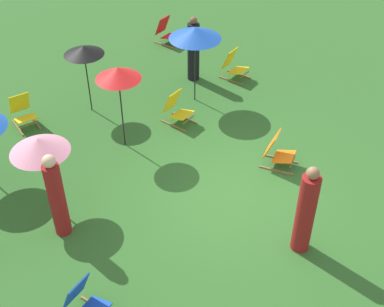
# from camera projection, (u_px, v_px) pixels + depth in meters

# --- Properties ---
(ground_plane) EXTENTS (40.00, 40.00, 0.00)m
(ground_plane) POSITION_uv_depth(u_px,v_px,m) (237.00, 195.00, 10.67)
(ground_plane) COLOR #2D6026
(deckchair_0) EXTENTS (0.50, 0.78, 0.83)m
(deckchair_0) POSITION_uv_depth(u_px,v_px,m) (177.00, 109.00, 12.53)
(deckchair_0) COLOR olive
(deckchair_0) RESTS_ON ground
(deckchair_3) EXTENTS (0.57, 0.82, 0.83)m
(deckchair_3) POSITION_uv_depth(u_px,v_px,m) (85.00, 302.00, 8.18)
(deckchair_3) COLOR olive
(deckchair_3) RESTS_ON ground
(deckchair_4) EXTENTS (0.53, 0.79, 0.83)m
(deckchair_4) POSITION_uv_depth(u_px,v_px,m) (234.00, 66.00, 14.23)
(deckchair_4) COLOR olive
(deckchair_4) RESTS_ON ground
(deckchair_6) EXTENTS (0.67, 0.86, 0.83)m
(deckchair_6) POSITION_uv_depth(u_px,v_px,m) (23.00, 112.00, 12.43)
(deckchair_6) COLOR olive
(deckchair_6) RESTS_ON ground
(deckchair_7) EXTENTS (0.68, 0.87, 0.83)m
(deckchair_7) POSITION_uv_depth(u_px,v_px,m) (278.00, 151.00, 11.22)
(deckchair_7) COLOR olive
(deckchair_7) RESTS_ON ground
(deckchair_8) EXTENTS (0.52, 0.79, 0.83)m
(deckchair_8) POSITION_uv_depth(u_px,v_px,m) (167.00, 32.00, 15.93)
(deckchair_8) COLOR olive
(deckchair_8) RESTS_ON ground
(umbrella_0) EXTENTS (1.12, 1.12, 1.70)m
(umbrella_0) POSITION_uv_depth(u_px,v_px,m) (39.00, 145.00, 9.48)
(umbrella_0) COLOR black
(umbrella_0) RESTS_ON ground
(umbrella_1) EXTENTS (0.98, 0.98, 2.03)m
(umbrella_1) POSITION_uv_depth(u_px,v_px,m) (118.00, 73.00, 10.86)
(umbrella_1) COLOR black
(umbrella_1) RESTS_ON ground
(umbrella_2) EXTENTS (0.96, 0.96, 1.78)m
(umbrella_2) POSITION_uv_depth(u_px,v_px,m) (84.00, 51.00, 12.14)
(umbrella_2) COLOR black
(umbrella_2) RESTS_ON ground
(umbrella_4) EXTENTS (1.29, 1.29, 2.02)m
(umbrella_4) POSITION_uv_depth(u_px,v_px,m) (195.00, 33.00, 12.40)
(umbrella_4) COLOR black
(umbrella_4) RESTS_ON ground
(person_0) EXTENTS (0.44, 0.44, 1.90)m
(person_0) POSITION_uv_depth(u_px,v_px,m) (306.00, 212.00, 9.02)
(person_0) COLOR maroon
(person_0) RESTS_ON ground
(person_1) EXTENTS (0.38, 0.38, 1.80)m
(person_1) POSITION_uv_depth(u_px,v_px,m) (193.00, 51.00, 13.90)
(person_1) COLOR black
(person_1) RESTS_ON ground
(person_2) EXTENTS (0.44, 0.44, 1.84)m
(person_2) POSITION_uv_depth(u_px,v_px,m) (57.00, 197.00, 9.34)
(person_2) COLOR maroon
(person_2) RESTS_ON ground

